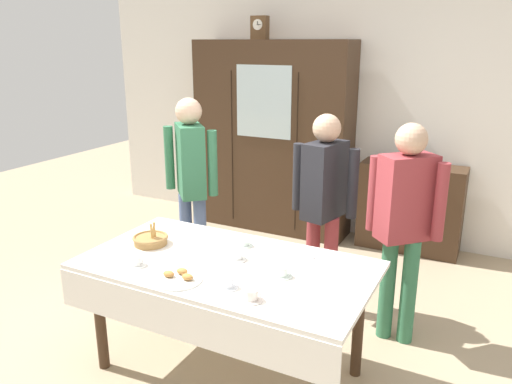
{
  "coord_description": "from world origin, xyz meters",
  "views": [
    {
      "loc": [
        1.45,
        -2.63,
        2.09
      ],
      "look_at": [
        0.0,
        0.2,
        1.13
      ],
      "focal_mm": 35.07,
      "sensor_mm": 36.0,
      "label": 1
    }
  ],
  "objects_px": {
    "tea_cup_front_edge": "(227,283)",
    "spoon_near_left": "(213,260)",
    "tea_cup_mid_right": "(136,261)",
    "person_beside_shelf": "(405,214)",
    "dining_table": "(224,280)",
    "person_behind_table_right": "(191,174)",
    "bookshelf_low": "(410,208)",
    "tea_cup_near_right": "(237,255)",
    "spoon_center": "(309,257)",
    "spoon_back_edge": "(186,263)",
    "pastry_plate": "(178,278)",
    "bread_basket": "(151,239)",
    "person_behind_table_left": "(324,195)",
    "wall_cabinet": "(272,138)",
    "tea_cup_mid_left": "(243,242)",
    "tea_cup_far_right": "(251,295)",
    "tea_cup_near_left": "(281,272)",
    "book_stack": "(414,160)",
    "mantel_clock": "(260,28)"
  },
  "relations": [
    {
      "from": "wall_cabinet",
      "to": "spoon_center",
      "type": "bearing_deg",
      "value": -59.42
    },
    {
      "from": "dining_table",
      "to": "bookshelf_low",
      "type": "height_order",
      "value": "bookshelf_low"
    },
    {
      "from": "spoon_center",
      "to": "person_behind_table_left",
      "type": "distance_m",
      "value": 0.79
    },
    {
      "from": "person_behind_table_right",
      "to": "bread_basket",
      "type": "bearing_deg",
      "value": -71.64
    },
    {
      "from": "bookshelf_low",
      "to": "spoon_center",
      "type": "xyz_separation_m",
      "value": [
        -0.22,
        -2.3,
        0.33
      ]
    },
    {
      "from": "dining_table",
      "to": "tea_cup_far_right",
      "type": "xyz_separation_m",
      "value": [
        0.35,
        -0.31,
        0.13
      ]
    },
    {
      "from": "wall_cabinet",
      "to": "person_behind_table_right",
      "type": "distance_m",
      "value": 1.57
    },
    {
      "from": "tea_cup_mid_left",
      "to": "pastry_plate",
      "type": "bearing_deg",
      "value": -98.6
    },
    {
      "from": "tea_cup_front_edge",
      "to": "spoon_back_edge",
      "type": "height_order",
      "value": "tea_cup_front_edge"
    },
    {
      "from": "pastry_plate",
      "to": "spoon_back_edge",
      "type": "distance_m",
      "value": 0.22
    },
    {
      "from": "dining_table",
      "to": "book_stack",
      "type": "bearing_deg",
      "value": 76.3
    },
    {
      "from": "tea_cup_mid_right",
      "to": "person_beside_shelf",
      "type": "distance_m",
      "value": 1.8
    },
    {
      "from": "bread_basket",
      "to": "pastry_plate",
      "type": "xyz_separation_m",
      "value": [
        0.48,
        -0.35,
        -0.02
      ]
    },
    {
      "from": "spoon_center",
      "to": "bread_basket",
      "type": "bearing_deg",
      "value": -164.49
    },
    {
      "from": "book_stack",
      "to": "tea_cup_mid_right",
      "type": "height_order",
      "value": "book_stack"
    },
    {
      "from": "tea_cup_front_edge",
      "to": "spoon_near_left",
      "type": "xyz_separation_m",
      "value": [
        -0.26,
        0.27,
        -0.02
      ]
    },
    {
      "from": "tea_cup_far_right",
      "to": "spoon_back_edge",
      "type": "xyz_separation_m",
      "value": [
        -0.57,
        0.22,
        -0.02
      ]
    },
    {
      "from": "tea_cup_front_edge",
      "to": "tea_cup_mid_right",
      "type": "height_order",
      "value": "same"
    },
    {
      "from": "tea_cup_near_right",
      "to": "bread_basket",
      "type": "height_order",
      "value": "bread_basket"
    },
    {
      "from": "wall_cabinet",
      "to": "bread_basket",
      "type": "bearing_deg",
      "value": -83.33
    },
    {
      "from": "tea_cup_far_right",
      "to": "tea_cup_mid_right",
      "type": "height_order",
      "value": "same"
    },
    {
      "from": "mantel_clock",
      "to": "spoon_back_edge",
      "type": "xyz_separation_m",
      "value": [
        0.84,
        -2.67,
        -1.45
      ]
    },
    {
      "from": "tea_cup_mid_left",
      "to": "spoon_back_edge",
      "type": "distance_m",
      "value": 0.44
    },
    {
      "from": "spoon_near_left",
      "to": "person_beside_shelf",
      "type": "distance_m",
      "value": 1.34
    },
    {
      "from": "tea_cup_near_left",
      "to": "bread_basket",
      "type": "bearing_deg",
      "value": 177.81
    },
    {
      "from": "pastry_plate",
      "to": "wall_cabinet",
      "type": "bearing_deg",
      "value": 105.0
    },
    {
      "from": "book_stack",
      "to": "person_behind_table_left",
      "type": "height_order",
      "value": "person_behind_table_left"
    },
    {
      "from": "person_behind_table_right",
      "to": "tea_cup_mid_right",
      "type": "bearing_deg",
      "value": -70.32
    },
    {
      "from": "pastry_plate",
      "to": "tea_cup_mid_left",
      "type": "bearing_deg",
      "value": 81.4
    },
    {
      "from": "dining_table",
      "to": "book_stack",
      "type": "relative_size",
      "value": 8.48
    },
    {
      "from": "tea_cup_mid_right",
      "to": "spoon_back_edge",
      "type": "distance_m",
      "value": 0.3
    },
    {
      "from": "bookshelf_low",
      "to": "tea_cup_mid_right",
      "type": "bearing_deg",
      "value": -111.06
    },
    {
      "from": "spoon_center",
      "to": "spoon_back_edge",
      "type": "xyz_separation_m",
      "value": [
        -0.64,
        -0.43,
        0.0
      ]
    },
    {
      "from": "tea_cup_mid_right",
      "to": "pastry_plate",
      "type": "bearing_deg",
      "value": -6.7
    },
    {
      "from": "tea_cup_mid_right",
      "to": "spoon_center",
      "type": "bearing_deg",
      "value": 33.51
    },
    {
      "from": "bookshelf_low",
      "to": "spoon_center",
      "type": "relative_size",
      "value": 8.56
    },
    {
      "from": "bookshelf_low",
      "to": "tea_cup_mid_right",
      "type": "distance_m",
      "value": 3.12
    },
    {
      "from": "tea_cup_mid_right",
      "to": "person_behind_table_right",
      "type": "bearing_deg",
      "value": 109.68
    },
    {
      "from": "tea_cup_near_left",
      "to": "tea_cup_near_right",
      "type": "height_order",
      "value": "same"
    },
    {
      "from": "tea_cup_front_edge",
      "to": "bread_basket",
      "type": "relative_size",
      "value": 0.54
    },
    {
      "from": "book_stack",
      "to": "pastry_plate",
      "type": "xyz_separation_m",
      "value": [
        -0.77,
        -2.93,
        -0.17
      ]
    },
    {
      "from": "tea_cup_near_right",
      "to": "tea_cup_front_edge",
      "type": "bearing_deg",
      "value": -68.84
    },
    {
      "from": "tea_cup_mid_left",
      "to": "tea_cup_near_right",
      "type": "relative_size",
      "value": 1.0
    },
    {
      "from": "tea_cup_near_right",
      "to": "spoon_near_left",
      "type": "bearing_deg",
      "value": -148.83
    },
    {
      "from": "tea_cup_far_right",
      "to": "bread_basket",
      "type": "height_order",
      "value": "bread_basket"
    },
    {
      "from": "dining_table",
      "to": "person_behind_table_left",
      "type": "height_order",
      "value": "person_behind_table_left"
    },
    {
      "from": "tea_cup_front_edge",
      "to": "person_beside_shelf",
      "type": "relative_size",
      "value": 0.08
    },
    {
      "from": "dining_table",
      "to": "person_behind_table_right",
      "type": "relative_size",
      "value": 1.09
    },
    {
      "from": "bread_basket",
      "to": "person_beside_shelf",
      "type": "height_order",
      "value": "person_beside_shelf"
    },
    {
      "from": "tea_cup_near_left",
      "to": "tea_cup_near_right",
      "type": "relative_size",
      "value": 1.0
    }
  ]
}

